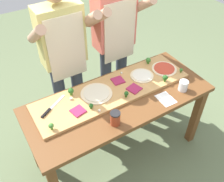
{
  "coord_description": "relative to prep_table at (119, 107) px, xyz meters",
  "views": [
    {
      "loc": [
        -0.89,
        -1.34,
        2.3
      ],
      "look_at": [
        -0.03,
        0.06,
        0.83
      ],
      "focal_mm": 40.95,
      "sensor_mm": 36.0,
      "label": 1
    }
  ],
  "objects": [
    {
      "name": "broccoli_floret_front_left",
      "position": [
        0.68,
        -0.03,
        0.17
      ],
      "size": [
        0.03,
        0.03,
        0.04
      ],
      "color": "#3F7220",
      "rests_on": "cutting_board"
    },
    {
      "name": "cook_left",
      "position": [
        -0.24,
        0.57,
        0.34
      ],
      "size": [
        0.54,
        0.39,
        1.67
      ],
      "color": "#333847",
      "rests_on": "ground"
    },
    {
      "name": "pizza_whole_tomato_red",
      "position": [
        0.58,
        0.09,
        0.15
      ],
      "size": [
        0.24,
        0.24,
        0.02
      ],
      "color": "beige",
      "rests_on": "cutting_board"
    },
    {
      "name": "cheese_crumble_c",
      "position": [
        0.19,
        0.25,
        0.15
      ],
      "size": [
        0.02,
        0.02,
        0.02
      ],
      "primitive_type": "cube",
      "rotation": [
        0.0,
        0.0,
        1.24
      ],
      "color": "silver",
      "rests_on": "cutting_board"
    },
    {
      "name": "cheese_crumble_a",
      "position": [
        -0.23,
        -0.07,
        0.15
      ],
      "size": [
        0.02,
        0.02,
        0.02
      ],
      "primitive_type": "cube",
      "rotation": [
        0.0,
        0.0,
        0.47
      ],
      "color": "white",
      "rests_on": "cutting_board"
    },
    {
      "name": "ground_plane",
      "position": [
        0.0,
        0.0,
        -0.66
      ],
      "size": [
        8.0,
        8.0,
        0.0
      ],
      "primitive_type": "plane",
      "color": "#60704C"
    },
    {
      "name": "broccoli_floret_back_right",
      "position": [
        0.46,
        -0.06,
        0.18
      ],
      "size": [
        0.05,
        0.05,
        0.07
      ],
      "color": "#2C5915",
      "rests_on": "cutting_board"
    },
    {
      "name": "broccoli_floret_back_left",
      "position": [
        -0.34,
        0.23,
        0.18
      ],
      "size": [
        0.05,
        0.05,
        0.07
      ],
      "color": "#366618",
      "rests_on": "cutting_board"
    },
    {
      "name": "pizza_whole_cheese_artichoke",
      "position": [
        -0.15,
        0.12,
        0.15
      ],
      "size": [
        0.27,
        0.27,
        0.02
      ],
      "color": "beige",
      "rests_on": "cutting_board"
    },
    {
      "name": "broccoli_floret_front_right",
      "position": [
        -0.27,
        -0.01,
        0.17
      ],
      "size": [
        0.04,
        0.04,
        0.05
      ],
      "color": "#2C5915",
      "rests_on": "cutting_board"
    },
    {
      "name": "flour_cup",
      "position": [
        0.54,
        -0.21,
        0.16
      ],
      "size": [
        0.08,
        0.08,
        0.1
      ],
      "color": "white",
      "rests_on": "prep_table"
    },
    {
      "name": "pizza_slice_near_left",
      "position": [
        0.16,
        0.0,
        0.15
      ],
      "size": [
        0.13,
        0.13,
        0.01
      ],
      "primitive_type": "cube",
      "rotation": [
        0.0,
        0.0,
        0.27
      ],
      "color": "#9E234C",
      "rests_on": "cutting_board"
    },
    {
      "name": "broccoli_floret_front_mid",
      "position": [
        -0.63,
        -0.05,
        0.18
      ],
      "size": [
        0.04,
        0.04,
        0.06
      ],
      "color": "#487A23",
      "rests_on": "cutting_board"
    },
    {
      "name": "sauce_jar",
      "position": [
        -0.18,
        -0.23,
        0.17
      ],
      "size": [
        0.08,
        0.08,
        0.12
      ],
      "color": "#99381E",
      "rests_on": "prep_table"
    },
    {
      "name": "cook_right",
      "position": [
        0.31,
        0.57,
        0.34
      ],
      "size": [
        0.54,
        0.39,
        1.67
      ],
      "color": "#333847",
      "rests_on": "ground"
    },
    {
      "name": "broccoli_floret_back_mid",
      "position": [
        0.5,
        0.25,
        0.18
      ],
      "size": [
        0.05,
        0.05,
        0.07
      ],
      "color": "#3F7220",
      "rests_on": "cutting_board"
    },
    {
      "name": "cheese_crumble_b",
      "position": [
        -0.37,
        0.17,
        0.15
      ],
      "size": [
        0.03,
        0.03,
        0.02
      ],
      "primitive_type": "cube",
      "rotation": [
        0.0,
        0.0,
        1.08
      ],
      "color": "silver",
      "rests_on": "cutting_board"
    },
    {
      "name": "pizza_slice_center",
      "position": [
        -0.38,
        0.01,
        0.15
      ],
      "size": [
        0.12,
        0.12,
        0.01
      ],
      "primitive_type": "cube",
      "rotation": [
        0.0,
        0.0,
        0.2
      ],
      "color": "#9E234C",
      "rests_on": "cutting_board"
    },
    {
      "name": "pizza_whole_white_garlic",
      "position": [
        0.33,
        0.11,
        0.15
      ],
      "size": [
        0.22,
        0.22,
        0.02
      ],
      "color": "beige",
      "rests_on": "cutting_board"
    },
    {
      "name": "recipe_note",
      "position": [
        0.34,
        -0.22,
        0.11
      ],
      "size": [
        0.13,
        0.17,
        0.0
      ],
      "primitive_type": "cube",
      "rotation": [
        0.0,
        0.0,
        -0.03
      ],
      "color": "white",
      "rests_on": "prep_table"
    },
    {
      "name": "cutting_board",
      "position": [
        -0.0,
        0.1,
        0.13
      ],
      "size": [
        1.43,
        0.41,
        0.03
      ],
      "primitive_type": "cube",
      "color": "tan",
      "rests_on": "prep_table"
    },
    {
      "name": "chefs_knife",
      "position": [
        -0.57,
        0.15,
        0.15
      ],
      "size": [
        0.27,
        0.17,
        0.02
      ],
      "color": "#B7BABF",
      "rests_on": "cutting_board"
    },
    {
      "name": "prep_table",
      "position": [
        0.0,
        0.0,
        0.0
      ],
      "size": [
        1.64,
        0.69,
        0.78
      ],
      "color": "brown",
      "rests_on": "ground"
    },
    {
      "name": "broccoli_floret_center_left",
      "position": [
        0.05,
        -0.04,
        0.17
      ],
      "size": [
        0.04,
        0.04,
        0.06
      ],
      "color": "#2C5915",
      "rests_on": "cutting_board"
    },
    {
      "name": "pizza_slice_far_left",
      "position": [
        0.1,
        0.17,
        0.15
      ],
      "size": [
        0.11,
        0.11,
        0.01
      ],
      "primitive_type": "cube",
      "rotation": [
        0.0,
        0.0,
        -0.08
      ],
      "color": "#9E234C",
      "rests_on": "cutting_board"
    }
  ]
}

